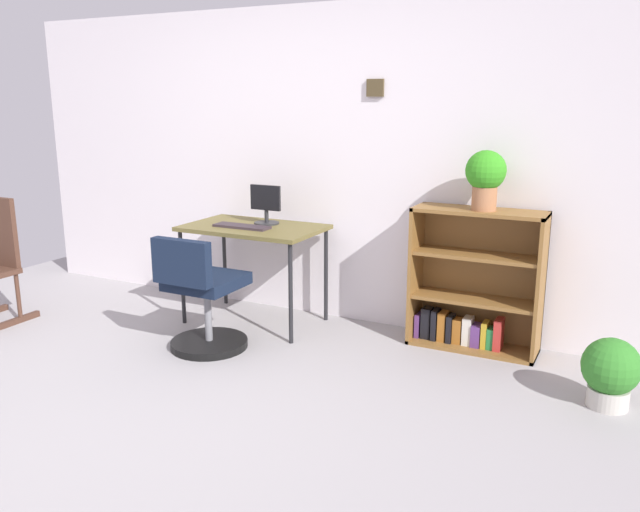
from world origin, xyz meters
TOP-DOWN VIEW (x-y plane):
  - ground_plane at (0.00, 0.00)m, footprint 6.24×6.24m
  - wall_back at (0.00, 2.15)m, footprint 5.20×0.12m
  - desk at (-0.20, 1.71)m, footprint 1.00×0.62m
  - monitor at (-0.16, 1.82)m, footprint 0.25×0.18m
  - keyboard at (-0.24, 1.62)m, footprint 0.43×0.13m
  - office_chair at (-0.20, 1.07)m, footprint 0.52×0.55m
  - bookshelf_low at (1.38, 1.96)m, footprint 0.85×0.30m
  - potted_plant_on_shelf at (1.42, 1.90)m, footprint 0.26×0.26m
  - potted_plant_floor at (2.27, 1.39)m, footprint 0.31×0.31m

SIDE VIEW (x-z plane):
  - ground_plane at x=0.00m, z-range 0.00..0.00m
  - potted_plant_floor at x=2.27m, z-range 0.01..0.41m
  - office_chair at x=-0.20m, z-range -0.05..0.74m
  - bookshelf_low at x=1.38m, z-range -0.06..0.89m
  - desk at x=-0.20m, z-range 0.31..1.05m
  - keyboard at x=-0.24m, z-range 0.74..0.76m
  - monitor at x=-0.16m, z-range 0.73..1.02m
  - wall_back at x=0.00m, z-range 0.00..2.31m
  - potted_plant_on_shelf at x=1.42m, z-range 0.98..1.36m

